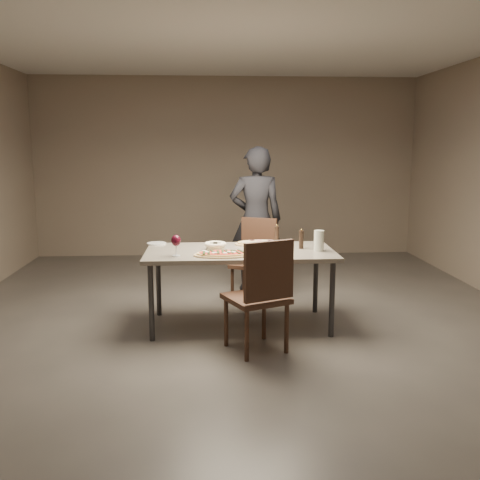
{
  "coord_description": "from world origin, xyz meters",
  "views": [
    {
      "loc": [
        -0.31,
        -5.02,
        1.74
      ],
      "look_at": [
        0.0,
        0.0,
        0.85
      ],
      "focal_mm": 40.0,
      "sensor_mm": 36.0,
      "label": 1
    }
  ],
  "objects": [
    {
      "name": "oil_dish",
      "position": [
        0.28,
        -0.08,
        0.76
      ],
      "size": [
        0.11,
        0.11,
        0.01
      ],
      "rotation": [
        0.0,
        0.0,
        -0.21
      ],
      "color": "white",
      "rests_on": "dining_table"
    },
    {
      "name": "chair_far",
      "position": [
        0.23,
        0.88,
        0.52
      ],
      "size": [
        0.58,
        0.58,
        0.93
      ],
      "rotation": [
        0.0,
        0.0,
        2.71
      ],
      "color": "#3F261A",
      "rests_on": "ground"
    },
    {
      "name": "ham_pizza",
      "position": [
        0.22,
        0.28,
        0.77
      ],
      "size": [
        0.51,
        0.28,
        0.04
      ],
      "rotation": [
        0.0,
        0.0,
        0.39
      ],
      "color": "tan",
      "rests_on": "dining_table"
    },
    {
      "name": "pepper_mill_right",
      "position": [
        0.4,
        0.36,
        0.84
      ],
      "size": [
        0.05,
        0.05,
        0.19
      ],
      "rotation": [
        0.0,
        0.0,
        0.4
      ],
      "color": "black",
      "rests_on": "dining_table"
    },
    {
      "name": "room",
      "position": [
        0.0,
        0.0,
        1.4
      ],
      "size": [
        7.0,
        7.0,
        7.0
      ],
      "color": "#58524B",
      "rests_on": "ground"
    },
    {
      "name": "carafe",
      "position": [
        0.75,
        -0.08,
        0.85
      ],
      "size": [
        0.1,
        0.1,
        0.2
      ],
      "rotation": [
        0.0,
        0.0,
        -0.09
      ],
      "color": "silver",
      "rests_on": "dining_table"
    },
    {
      "name": "chair_near",
      "position": [
        0.13,
        -0.73,
        0.55
      ],
      "size": [
        0.62,
        0.62,
        0.99
      ],
      "rotation": [
        0.0,
        0.0,
        0.42
      ],
      "color": "#3F261A",
      "rests_on": "ground"
    },
    {
      "name": "pepper_mill_left",
      "position": [
        0.6,
        0.05,
        0.84
      ],
      "size": [
        0.05,
        0.05,
        0.2
      ],
      "rotation": [
        0.0,
        0.0,
        0.23
      ],
      "color": "black",
      "rests_on": "dining_table"
    },
    {
      "name": "diner",
      "position": [
        0.27,
        1.3,
        0.87
      ],
      "size": [
        0.64,
        0.42,
        1.74
      ],
      "primitive_type": "imported",
      "rotation": [
        0.0,
        0.0,
        3.15
      ],
      "color": "black",
      "rests_on": "ground"
    },
    {
      "name": "side_plate",
      "position": [
        -0.83,
        0.38,
        0.76
      ],
      "size": [
        0.19,
        0.19,
        0.01
      ],
      "rotation": [
        0.0,
        0.0,
        -0.16
      ],
      "color": "white",
      "rests_on": "dining_table"
    },
    {
      "name": "bread_basket",
      "position": [
        -0.24,
        0.02,
        0.8
      ],
      "size": [
        0.21,
        0.21,
        0.08
      ],
      "rotation": [
        0.0,
        0.0,
        -0.09
      ],
      "color": "#EFE3C2",
      "rests_on": "dining_table"
    },
    {
      "name": "wine_glass",
      "position": [
        -0.6,
        -0.24,
        0.89
      ],
      "size": [
        0.09,
        0.09,
        0.2
      ],
      "rotation": [
        0.0,
        0.0,
        0.11
      ],
      "color": "silver",
      "rests_on": "dining_table"
    },
    {
      "name": "dining_table",
      "position": [
        0.0,
        0.0,
        0.69
      ],
      "size": [
        1.8,
        0.9,
        0.75
      ],
      "color": "gray",
      "rests_on": "ground"
    },
    {
      "name": "zucchini_pizza",
      "position": [
        -0.17,
        -0.25,
        0.77
      ],
      "size": [
        0.53,
        0.29,
        0.05
      ],
      "rotation": [
        0.0,
        0.0,
        -0.05
      ],
      "color": "tan",
      "rests_on": "dining_table"
    }
  ]
}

